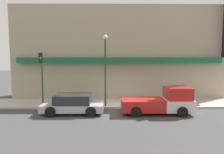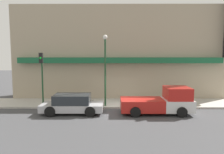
# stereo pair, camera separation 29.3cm
# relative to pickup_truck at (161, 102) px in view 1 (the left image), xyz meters

# --- Properties ---
(ground_plane) EXTENTS (80.00, 80.00, 0.00)m
(ground_plane) POSITION_rel_pickup_truck_xyz_m (-2.80, 1.25, -0.82)
(ground_plane) COLOR #424244
(sidewalk) EXTENTS (36.00, 3.36, 0.13)m
(sidewalk) POSITION_rel_pickup_truck_xyz_m (-2.80, 2.93, -0.75)
(sidewalk) COLOR #B7B2A8
(sidewalk) RESTS_ON ground
(building) EXTENTS (19.80, 3.80, 10.39)m
(building) POSITION_rel_pickup_truck_xyz_m (-2.78, 6.09, 3.50)
(building) COLOR tan
(building) RESTS_ON ground
(pickup_truck) EXTENTS (5.00, 2.23, 1.89)m
(pickup_truck) POSITION_rel_pickup_truck_xyz_m (0.00, 0.00, 0.00)
(pickup_truck) COLOR silver
(pickup_truck) RESTS_ON ground
(parked_car) EXTENTS (4.37, 2.06, 1.37)m
(parked_car) POSITION_rel_pickup_truck_xyz_m (-6.31, 0.00, -0.15)
(parked_car) COLOR #ADADB2
(parked_car) RESTS_ON ground
(fire_hydrant) EXTENTS (0.22, 0.22, 0.61)m
(fire_hydrant) POSITION_rel_pickup_truck_xyz_m (-2.20, 2.00, -0.38)
(fire_hydrant) COLOR red
(fire_hydrant) RESTS_ON sidewalk
(street_lamp) EXTENTS (0.36, 0.36, 5.56)m
(street_lamp) POSITION_rel_pickup_truck_xyz_m (-4.02, 1.73, 2.78)
(street_lamp) COLOR #1E4728
(street_lamp) RESTS_ON sidewalk
(traffic_light) EXTENTS (0.28, 0.42, 4.18)m
(traffic_light) POSITION_rel_pickup_truck_xyz_m (-8.93, 1.55, 2.16)
(traffic_light) COLOR #1E4728
(traffic_light) RESTS_ON sidewalk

